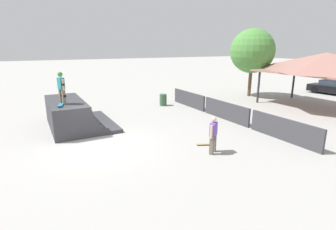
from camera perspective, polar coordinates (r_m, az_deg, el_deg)
name	(u,v)px	position (r m, az deg, el deg)	size (l,w,h in m)	color
ground_plane	(98,145)	(12.13, -14.90, -6.35)	(160.00, 160.00, 0.00)	#A3A09B
quarter_pipe_ramp	(72,115)	(15.00, -20.17, -0.04)	(4.48, 3.22, 1.50)	#38383D
skater_on_deck	(61,86)	(13.72, -22.23, 5.90)	(0.68, 0.33, 1.58)	#6B6051
skateboard_on_deck	(60,105)	(13.46, -22.37, 2.04)	(0.84, 0.37, 0.09)	silver
bystander_walking	(213,133)	(10.77, 9.85, -3.90)	(0.43, 0.57, 1.55)	#6B6051
skateboard_on_ground	(205,144)	(11.84, 8.14, -6.22)	(0.50, 0.78, 0.09)	red
barrier_fence	(226,111)	(16.00, 12.44, 0.89)	(12.02, 0.12, 1.05)	#3D3D42
pavilion_shelter	(326,64)	(20.68, 31.10, 9.55)	(8.73, 4.78, 3.87)	#2D2D33
tree_beside_pavilion	(252,51)	(23.92, 17.89, 13.11)	(3.72, 3.72, 5.73)	brown
trash_bin	(163,100)	(19.36, -1.07, 3.31)	(0.52, 0.52, 0.85)	#385B3D
parked_car_black	(333,88)	(28.24, 32.27, 5.03)	(4.20, 1.99, 1.27)	black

